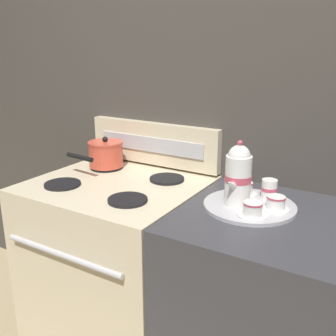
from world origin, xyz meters
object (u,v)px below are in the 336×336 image
at_px(serving_tray, 249,206).
at_px(teapot, 238,175).
at_px(teacup_left, 276,203).
at_px(teacup_right, 244,188).
at_px(stove, 119,269).
at_px(saucepan, 105,154).
at_px(creamer_jug, 269,189).
at_px(teacup_front, 253,209).

bearing_deg(serving_tray, teapot, -146.39).
bearing_deg(teacup_left, serving_tray, 178.16).
bearing_deg(teapot, teacup_right, 96.86).
height_order(stove, teapot, teapot).
distance_m(saucepan, teacup_right, 0.74).
bearing_deg(saucepan, teacup_left, -7.06).
relative_size(serving_tray, creamer_jug, 4.68).
bearing_deg(teacup_left, saucepan, 172.94).
distance_m(saucepan, teacup_left, 0.91).
distance_m(teacup_right, creamer_jug, 0.10).
relative_size(saucepan, serving_tray, 0.77).
height_order(serving_tray, teapot, teapot).
distance_m(serving_tray, creamer_jug, 0.12).
distance_m(serving_tray, teacup_left, 0.11).
bearing_deg(teacup_left, teacup_front, -117.91).
height_order(saucepan, teapot, teapot).
xyz_separation_m(stove, teacup_left, (0.72, 0.04, 0.48)).
height_order(stove, serving_tray, serving_tray).
relative_size(teapot, teacup_left, 2.39).
relative_size(stove, teapot, 3.60).
xyz_separation_m(teacup_right, teacup_front, (0.10, -0.19, 0.00)).
distance_m(saucepan, creamer_jug, 0.84).
xyz_separation_m(teacup_left, teacup_front, (-0.05, -0.10, 0.00)).
bearing_deg(teacup_front, teacup_left, 62.09).
relative_size(saucepan, creamer_jug, 3.62).
bearing_deg(stove, teapot, 1.18).
bearing_deg(creamer_jug, serving_tray, -111.43).
relative_size(stove, saucepan, 3.31).
bearing_deg(teacup_right, serving_tray, -56.91).
xyz_separation_m(stove, saucepan, (-0.18, 0.15, 0.52)).
relative_size(teacup_left, creamer_jug, 1.40).
distance_m(serving_tray, teapot, 0.13).
bearing_deg(saucepan, stove, -39.40).
xyz_separation_m(stove, teapot, (0.58, 0.01, 0.58)).
height_order(saucepan, teacup_right, saucepan).
height_order(saucepan, teacup_front, saucepan).
xyz_separation_m(teapot, creamer_jug, (0.08, 0.13, -0.08)).
bearing_deg(teacup_right, teacup_left, -29.69).
bearing_deg(teacup_front, serving_tray, 114.72).
height_order(stove, teacup_front, teacup_front).
bearing_deg(teacup_right, teacup_front, -61.30).
bearing_deg(teacup_front, saucepan, 166.00).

